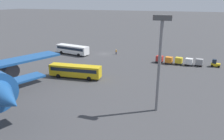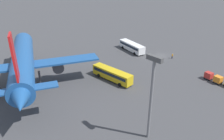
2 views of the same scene
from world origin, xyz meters
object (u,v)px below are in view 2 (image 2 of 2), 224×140
object	(u,v)px
shuttle_bus_far	(112,74)
cargo_cart_red	(209,75)
worker_person	(172,56)
airplane	(23,62)
cargo_cart_orange	(218,79)
shuttle_bus_near	(132,46)

from	to	relation	value
shuttle_bus_far	cargo_cart_red	bearing A→B (deg)	-136.22
worker_person	airplane	bearing A→B (deg)	72.09
airplane	cargo_cart_red	bearing A→B (deg)	-105.18
shuttle_bus_far	worker_person	size ratio (longest dim) A/B	7.28
airplane	cargo_cart_orange	world-z (taller)	airplane
shuttle_bus_far	worker_person	world-z (taller)	shuttle_bus_far
worker_person	cargo_cart_red	xyz separation A→B (m)	(-15.38, 5.48, 0.32)
airplane	shuttle_bus_far	bearing A→B (deg)	-101.40
shuttle_bus_far	shuttle_bus_near	bearing A→B (deg)	-64.68
shuttle_bus_near	shuttle_bus_far	bearing A→B (deg)	131.53
airplane	shuttle_bus_near	distance (m)	39.45
airplane	worker_person	bearing A→B (deg)	-85.56
shuttle_bus_near	worker_person	xyz separation A→B (m)	(-14.09, -4.88, -0.98)
airplane	worker_person	size ratio (longest dim) A/B	24.42
shuttle_bus_near	worker_person	world-z (taller)	shuttle_bus_near
airplane	shuttle_bus_far	xyz separation A→B (m)	(-12.41, -18.57, -4.85)
cargo_cart_orange	cargo_cart_red	bearing A→B (deg)	-9.42
airplane	cargo_cart_orange	xyz separation A→B (m)	(-32.36, -38.09, -5.51)
cargo_cart_orange	airplane	bearing A→B (deg)	49.64
shuttle_bus_far	worker_person	bearing A→B (deg)	-99.58
worker_person	cargo_cart_red	distance (m)	16.33
worker_person	cargo_cart_orange	bearing A→B (deg)	161.86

